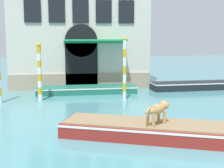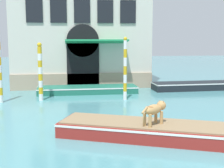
{
  "view_description": "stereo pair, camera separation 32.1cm",
  "coord_description": "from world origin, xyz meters",
  "px_view_note": "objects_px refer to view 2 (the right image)",
  "views": [
    {
      "loc": [
        -3.96,
        -4.98,
        3.64
      ],
      "look_at": [
        -1.31,
        11.63,
        1.2
      ],
      "focal_mm": 50.0,
      "sensor_mm": 36.0,
      "label": 1
    },
    {
      "loc": [
        -3.65,
        -5.03,
        3.64
      ],
      "look_at": [
        -1.31,
        11.63,
        1.2
      ],
      "focal_mm": 50.0,
      "sensor_mm": 36.0,
      "label": 2
    }
  ],
  "objects_px": {
    "boat_moored_far": "(200,86)",
    "mooring_pole_0": "(125,68)",
    "dog_on_deck": "(155,110)",
    "boat_foreground": "(158,131)",
    "boat_moored_near_palazzo": "(88,89)",
    "mooring_pole_2": "(40,71)"
  },
  "relations": [
    {
      "from": "boat_foreground",
      "to": "dog_on_deck",
      "type": "distance_m",
      "value": 0.86
    },
    {
      "from": "mooring_pole_0",
      "to": "mooring_pole_2",
      "type": "bearing_deg",
      "value": 174.78
    },
    {
      "from": "dog_on_deck",
      "to": "mooring_pole_0",
      "type": "height_order",
      "value": "mooring_pole_0"
    },
    {
      "from": "boat_foreground",
      "to": "mooring_pole_2",
      "type": "bearing_deg",
      "value": 144.07
    },
    {
      "from": "mooring_pole_2",
      "to": "dog_on_deck",
      "type": "bearing_deg",
      "value": -60.07
    },
    {
      "from": "mooring_pole_0",
      "to": "boat_foreground",
      "type": "bearing_deg",
      "value": -91.06
    },
    {
      "from": "mooring_pole_2",
      "to": "mooring_pole_0",
      "type": "bearing_deg",
      "value": -5.22
    },
    {
      "from": "dog_on_deck",
      "to": "boat_foreground",
      "type": "bearing_deg",
      "value": 1.43
    },
    {
      "from": "boat_moored_near_palazzo",
      "to": "mooring_pole_0",
      "type": "height_order",
      "value": "mooring_pole_0"
    },
    {
      "from": "boat_moored_near_palazzo",
      "to": "mooring_pole_0",
      "type": "bearing_deg",
      "value": -52.14
    },
    {
      "from": "boat_moored_far",
      "to": "mooring_pole_0",
      "type": "xyz_separation_m",
      "value": [
        -6.06,
        -3.0,
        1.61
      ]
    },
    {
      "from": "boat_moored_far",
      "to": "mooring_pole_0",
      "type": "bearing_deg",
      "value": -155.57
    },
    {
      "from": "boat_moored_near_palazzo",
      "to": "boat_moored_far",
      "type": "height_order",
      "value": "boat_moored_far"
    },
    {
      "from": "mooring_pole_0",
      "to": "dog_on_deck",
      "type": "bearing_deg",
      "value": -92.43
    },
    {
      "from": "boat_foreground",
      "to": "boat_moored_far",
      "type": "relative_size",
      "value": 1.08
    },
    {
      "from": "boat_moored_far",
      "to": "boat_moored_near_palazzo",
      "type": "bearing_deg",
      "value": -179.39
    },
    {
      "from": "boat_foreground",
      "to": "dog_on_deck",
      "type": "bearing_deg",
      "value": -119.56
    },
    {
      "from": "boat_moored_far",
      "to": "dog_on_deck",
      "type": "bearing_deg",
      "value": -122.78
    },
    {
      "from": "boat_foreground",
      "to": "mooring_pole_0",
      "type": "height_order",
      "value": "mooring_pole_0"
    },
    {
      "from": "dog_on_deck",
      "to": "boat_moored_near_palazzo",
      "type": "height_order",
      "value": "dog_on_deck"
    },
    {
      "from": "dog_on_deck",
      "to": "mooring_pole_0",
      "type": "distance_m",
      "value": 7.71
    },
    {
      "from": "mooring_pole_0",
      "to": "boat_moored_near_palazzo",
      "type": "bearing_deg",
      "value": 128.36
    }
  ]
}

